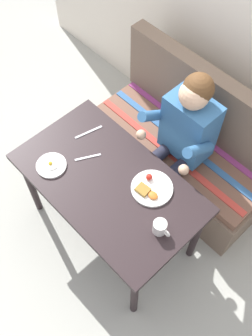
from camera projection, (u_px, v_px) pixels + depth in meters
name	position (u px, v px, depth m)	size (l,w,h in m)	color
ground_plane	(112.00, 229.00, 3.04)	(8.00, 8.00, 0.00)	#A5A69C
table	(109.00, 188.00, 2.49)	(1.20, 0.70, 0.73)	black
couch	(183.00, 149.00, 3.04)	(1.44, 0.56, 1.00)	#705B4B
person	(182.00, 135.00, 2.60)	(0.45, 0.61, 1.21)	#326498
plate_breakfast	(151.00, 188.00, 2.38)	(0.26, 0.26, 0.05)	white
plate_eggs	(51.00, 165.00, 2.47)	(0.19, 0.19, 0.04)	white
coffee_mug	(160.00, 227.00, 2.20)	(0.12, 0.08, 0.09)	white
fork	(88.00, 157.00, 2.51)	(0.01, 0.17, 0.01)	silver
knife	(89.00, 132.00, 2.62)	(0.01, 0.20, 0.01)	silver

